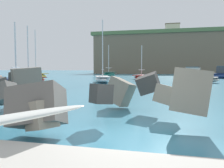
# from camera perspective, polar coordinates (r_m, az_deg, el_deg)

# --- Properties ---
(ground_plane) EXTENTS (400.00, 400.00, 0.00)m
(ground_plane) POSITION_cam_1_polar(r_m,az_deg,el_deg) (6.61, 2.10, -12.55)
(ground_plane) COLOR teal
(breakwater_jetty) EXTENTS (30.28, 6.78, 2.56)m
(breakwater_jetty) POSITION_cam_1_polar(r_m,az_deg,el_deg) (9.12, -9.00, -0.68)
(breakwater_jetty) COLOR #3D3A38
(breakwater_jetty) RESTS_ON ground
(boat_near_left) EXTENTS (3.60, 5.60, 8.10)m
(boat_near_left) POSITION_cam_1_polar(r_m,az_deg,el_deg) (30.42, -2.38, 1.30)
(boat_near_left) COLOR white
(boat_near_left) RESTS_ON ground
(boat_near_centre) EXTENTS (3.24, 5.66, 5.81)m
(boat_near_centre) POSITION_cam_1_polar(r_m,az_deg,el_deg) (40.52, 7.49, 1.81)
(boat_near_centre) COLOR maroon
(boat_near_centre) RESTS_ON ground
(boat_near_right) EXTENTS (3.51, 5.26, 8.20)m
(boat_near_right) POSITION_cam_1_polar(r_m,az_deg,el_deg) (40.07, -18.71, 1.86)
(boat_near_right) COLOR #EAC64C
(boat_near_right) RESTS_ON ground
(boat_mid_left) EXTENTS (6.41, 3.68, 2.34)m
(boat_mid_left) POSITION_cam_1_polar(r_m,az_deg,el_deg) (47.61, 25.25, 2.15)
(boat_mid_left) COLOR navy
(boat_mid_left) RESTS_ON ground
(boat_mid_centre) EXTENTS (2.58, 4.50, 6.81)m
(boat_mid_centre) POSITION_cam_1_polar(r_m,az_deg,el_deg) (49.37, -0.65, 2.44)
(boat_mid_centre) COLOR #1E6656
(boat_mid_centre) RESTS_ON ground
(boat_far_left) EXTENTS (3.55, 6.03, 7.05)m
(boat_far_left) POSITION_cam_1_polar(r_m,az_deg,el_deg) (30.00, -20.60, 0.93)
(boat_far_left) COLOR maroon
(boat_far_left) RESTS_ON ground
(boat_far_centre) EXTENTS (6.03, 3.51, 2.09)m
(boat_far_centre) POSITION_cam_1_polar(r_m,az_deg,el_deg) (32.41, 19.92, 1.47)
(boat_far_centre) COLOR beige
(boat_far_centre) RESTS_ON ground
(boat_far_right) EXTENTS (3.52, 4.73, 5.85)m
(boat_far_right) POSITION_cam_1_polar(r_m,az_deg,el_deg) (21.52, -22.80, 0.15)
(boat_far_right) COLOR navy
(boat_far_right) RESTS_ON ground
(headland_bluff) EXTENTS (93.02, 37.30, 14.65)m
(headland_bluff) POSITION_cam_1_polar(r_m,az_deg,el_deg) (98.19, 25.58, 6.71)
(headland_bluff) COLOR #756651
(headland_bluff) RESTS_ON ground
(station_building_west) EXTENTS (5.94, 6.40, 5.40)m
(station_building_west) POSITION_cam_1_polar(r_m,az_deg,el_deg) (101.26, 14.71, 12.57)
(station_building_west) COLOR silver
(station_building_west) RESTS_ON headland_bluff
(station_building_central) EXTENTS (5.27, 5.30, 4.36)m
(station_building_central) POSITION_cam_1_polar(r_m,az_deg,el_deg) (94.79, 14.76, 12.85)
(station_building_central) COLOR beige
(station_building_central) RESTS_ON headland_bluff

